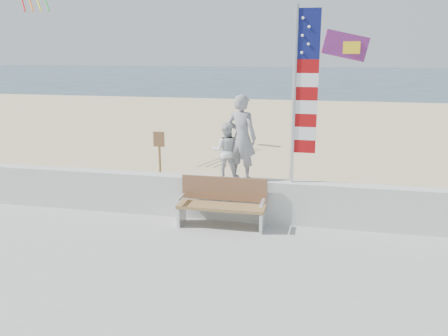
{
  "coord_description": "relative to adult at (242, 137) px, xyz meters",
  "views": [
    {
      "loc": [
        2.23,
        -7.52,
        3.71
      ],
      "look_at": [
        0.2,
        1.8,
        1.35
      ],
      "focal_mm": 38.0,
      "sensor_mm": 36.0,
      "label": 1
    }
  ],
  "objects": [
    {
      "name": "bench",
      "position": [
        -0.31,
        -0.45,
        -1.28
      ],
      "size": [
        1.8,
        0.57,
        1.0
      ],
      "color": "olive",
      "rests_on": "boardwalk"
    },
    {
      "name": "seawall",
      "position": [
        -0.53,
        0.0,
        -1.34
      ],
      "size": [
        30.0,
        0.35,
        0.9
      ],
      "primitive_type": "cube",
      "color": "silver",
      "rests_on": "boardwalk"
    },
    {
      "name": "sign",
      "position": [
        -2.83,
        2.76,
        -1.03
      ],
      "size": [
        0.32,
        0.07,
        1.46
      ],
      "color": "olive",
      "rests_on": "sand"
    },
    {
      "name": "adult",
      "position": [
        0.0,
        0.0,
        0.0
      ],
      "size": [
        0.75,
        0.61,
        1.78
      ],
      "primitive_type": "imported",
      "rotation": [
        0.0,
        0.0,
        2.82
      ],
      "color": "gray",
      "rests_on": "seawall"
    },
    {
      "name": "child",
      "position": [
        -0.33,
        0.0,
        -0.3
      ],
      "size": [
        0.62,
        0.51,
        1.19
      ],
      "primitive_type": "imported",
      "rotation": [
        0.0,
        0.0,
        3.25
      ],
      "color": "silver",
      "rests_on": "seawall"
    },
    {
      "name": "parafoil_kite",
      "position": [
        2.07,
        2.65,
        1.86
      ],
      "size": [
        1.15,
        0.39,
        0.77
      ],
      "color": "red",
      "rests_on": "ground"
    },
    {
      "name": "flag",
      "position": [
        1.18,
        -0.0,
        1.02
      ],
      "size": [
        0.5,
        0.08,
        3.5
      ],
      "color": "silver",
      "rests_on": "seawall"
    },
    {
      "name": "sand",
      "position": [
        -0.53,
        7.0,
        -1.93
      ],
      "size": [
        90.0,
        40.0,
        0.08
      ],
      "primitive_type": "cube",
      "color": "beige",
      "rests_on": "ground"
    },
    {
      "name": "ground",
      "position": [
        -0.53,
        -2.0,
        -1.97
      ],
      "size": [
        220.0,
        220.0,
        0.0
      ],
      "primitive_type": "plane",
      "color": "#294253",
      "rests_on": "ground"
    }
  ]
}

